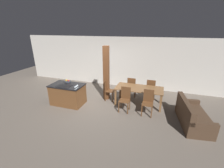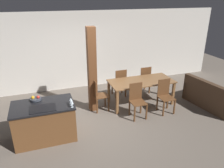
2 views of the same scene
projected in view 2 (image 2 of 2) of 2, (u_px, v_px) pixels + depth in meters
name	position (u px, v px, depth m)	size (l,w,h in m)	color
ground_plane	(93.00, 122.00, 5.91)	(16.00, 16.00, 0.00)	#665B51
wall_back	(74.00, 51.00, 7.62)	(11.20, 0.08, 2.70)	silver
kitchen_island	(45.00, 121.00, 5.11)	(1.39, 0.86, 0.89)	brown
fruit_bowl	(36.00, 99.00, 5.12)	(0.26, 0.26, 0.11)	#383D47
wine_glass_near	(72.00, 103.00, 4.77)	(0.07, 0.07, 0.14)	silver
wine_glass_middle	(71.00, 101.00, 4.85)	(0.07, 0.07, 0.14)	silver
wine_glass_far	(71.00, 100.00, 4.92)	(0.07, 0.07, 0.14)	silver
dining_table	(141.00, 84.00, 6.67)	(1.97, 0.91, 0.76)	brown
dining_chair_near_left	(137.00, 100.00, 6.01)	(0.40, 0.40, 0.97)	brown
dining_chair_near_right	(165.00, 95.00, 6.27)	(0.40, 0.40, 0.97)	brown
dining_chair_far_left	(120.00, 82.00, 7.19)	(0.40, 0.40, 0.97)	brown
dining_chair_far_right	(144.00, 79.00, 7.46)	(0.40, 0.40, 0.97)	brown
dining_chair_head_end	(98.00, 95.00, 6.33)	(0.40, 0.40, 0.97)	brown
couch	(211.00, 98.00, 6.65)	(1.03, 1.75, 0.85)	#473323
timber_post	(92.00, 71.00, 6.10)	(0.23, 0.23, 2.43)	brown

